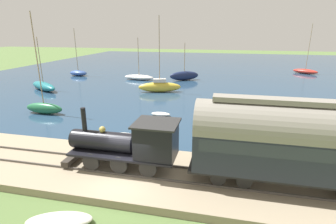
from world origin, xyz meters
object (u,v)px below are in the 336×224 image
object	(u,v)px
sailboat_green	(44,107)
rowboat_far_out	(161,114)
passenger_coach	(297,141)
sailboat_yellow	(160,86)
beached_dinghy	(59,221)
sailboat_teal	(44,86)
rowboat_near_shore	(122,136)
steam_locomotive	(133,142)
sailboat_blue	(78,73)
sailboat_white	(139,77)
sailboat_red	(305,71)
sailboat_navy	(184,76)

from	to	relation	value
sailboat_green	rowboat_far_out	xyz separation A→B (m)	(1.81, -11.41, -0.46)
sailboat_green	passenger_coach	bearing A→B (deg)	-112.84
sailboat_yellow	beached_dinghy	world-z (taller)	sailboat_yellow
sailboat_teal	rowboat_near_shore	world-z (taller)	sailboat_teal
steam_locomotive	sailboat_blue	xyz separation A→B (m)	(29.93, 21.29, -1.58)
passenger_coach	beached_dinghy	size ratio (longest dim) A/B	3.33
sailboat_yellow	sailboat_green	size ratio (longest dim) A/B	1.01
sailboat_white	sailboat_red	bearing A→B (deg)	-61.62
sailboat_red	sailboat_blue	bearing A→B (deg)	139.47
sailboat_white	sailboat_green	distance (m)	19.76
passenger_coach	sailboat_red	distance (m)	43.00
sailboat_navy	sailboat_teal	bearing A→B (deg)	92.89
sailboat_blue	sailboat_yellow	bearing A→B (deg)	-113.62
sailboat_navy	sailboat_white	size ratio (longest dim) A/B	0.89
sailboat_yellow	sailboat_red	distance (m)	31.03
passenger_coach	sailboat_navy	xyz separation A→B (m)	(29.75, 10.17, -2.21)
sailboat_green	sailboat_navy	bearing A→B (deg)	-26.44
sailboat_white	sailboat_green	size ratio (longest dim) A/B	0.71
sailboat_red	sailboat_white	bearing A→B (deg)	147.83
sailboat_yellow	rowboat_near_shore	distance (m)	16.01
sailboat_blue	sailboat_teal	bearing A→B (deg)	-167.86
steam_locomotive	sailboat_teal	bearing A→B (deg)	46.98
sailboat_navy	rowboat_near_shore	distance (m)	25.02
rowboat_far_out	sailboat_navy	bearing A→B (deg)	3.12
steam_locomotive	passenger_coach	bearing A→B (deg)	-90.00
sailboat_yellow	rowboat_far_out	world-z (taller)	sailboat_yellow
sailboat_navy	sailboat_white	bearing A→B (deg)	69.08
passenger_coach	sailboat_navy	bearing A→B (deg)	18.87
sailboat_red	beached_dinghy	world-z (taller)	sailboat_red
sailboat_green	beached_dinghy	size ratio (longest dim) A/B	3.18
sailboat_blue	rowboat_near_shore	size ratio (longest dim) A/B	3.90
beached_dinghy	passenger_coach	bearing A→B (deg)	-66.19
sailboat_yellow	sailboat_teal	distance (m)	16.04
sailboat_red	rowboat_far_out	size ratio (longest dim) A/B	4.80
sailboat_yellow	rowboat_far_out	bearing A→B (deg)	179.45
rowboat_far_out	sailboat_teal	bearing A→B (deg)	68.78
sailboat_white	sailboat_blue	distance (m)	12.00
beached_dinghy	sailboat_white	bearing A→B (deg)	12.93
sailboat_teal	sailboat_blue	bearing A→B (deg)	37.95
steam_locomotive	sailboat_red	xyz separation A→B (m)	(41.48, -19.23, -1.62)
steam_locomotive	sailboat_blue	size ratio (longest dim) A/B	0.80
sailboat_blue	sailboat_green	xyz separation A→B (m)	(-20.84, -8.68, 0.10)
steam_locomotive	sailboat_blue	bearing A→B (deg)	35.42
sailboat_red	beached_dinghy	xyz separation A→B (m)	(-45.88, 21.02, -0.28)
sailboat_teal	rowboat_far_out	world-z (taller)	sailboat_teal
sailboat_red	rowboat_near_shore	xyz separation A→B (m)	(-36.73, 21.91, -0.23)
rowboat_far_out	rowboat_near_shore	bearing A→B (deg)	167.24
sailboat_white	sailboat_blue	bearing A→B (deg)	87.68
sailboat_yellow	sailboat_blue	size ratio (longest dim) A/B	1.18
sailboat_yellow	sailboat_white	world-z (taller)	sailboat_yellow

